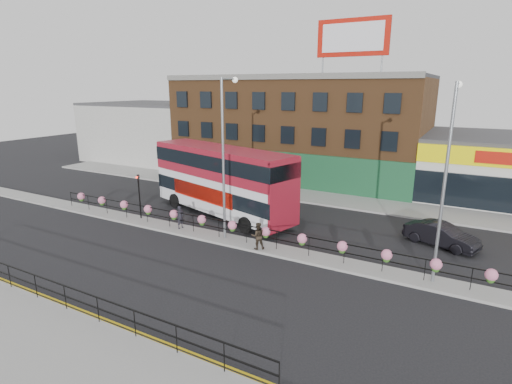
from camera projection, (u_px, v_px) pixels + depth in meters
The scene contains 18 objects.
ground at pixel (233, 242), 24.62m from camera, with size 120.00×120.00×0.00m, color black.
south_pavement at pixel (57, 350), 14.44m from camera, with size 60.00×4.00×0.15m, color gray.
north_pavement at pixel (306, 196), 34.77m from camera, with size 60.00×4.00×0.15m, color gray.
median at pixel (233, 241), 24.60m from camera, with size 60.00×1.60×0.15m, color gray.
yellow_line_inner at pixel (108, 320), 16.40m from camera, with size 60.00×0.10×0.01m, color gold.
yellow_line_outer at pixel (104, 322), 16.25m from camera, with size 60.00×0.10×0.01m, color gold.
brick_building at pixel (300, 127), 42.07m from camera, with size 25.00×12.21×10.30m.
warehouse_west at pixel (156, 131), 51.91m from camera, with size 15.50×12.00×7.30m.
billboard at pixel (353, 38), 32.77m from camera, with size 6.00×0.29×4.40m.
median_railing at pixel (232, 226), 24.35m from camera, with size 30.04×0.56×1.23m.
south_railing at pixel (64, 292), 16.75m from camera, with size 20.04×0.05×1.12m.
double_decker_bus at pixel (222, 174), 28.99m from camera, with size 12.79×6.29×5.05m.
car at pixel (441, 235), 23.87m from camera, with size 4.48×2.83×1.40m, color black.
pedestrian_a at pixel (180, 217), 26.41m from camera, with size 0.45×0.61×1.53m, color black.
pedestrian_b at pixel (258, 236), 23.01m from camera, with size 0.99×0.96×1.61m, color black.
lamp_column_west at pixel (225, 146), 23.71m from camera, with size 0.35×1.70×9.70m.
lamp_column_east at pixel (447, 168), 18.15m from camera, with size 0.34×1.65×9.40m.
traffic_light_median at pixel (139, 187), 28.05m from camera, with size 0.15×0.28×3.65m.
Camera 1 is at (12.34, -19.47, 9.31)m, focal length 28.00 mm.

